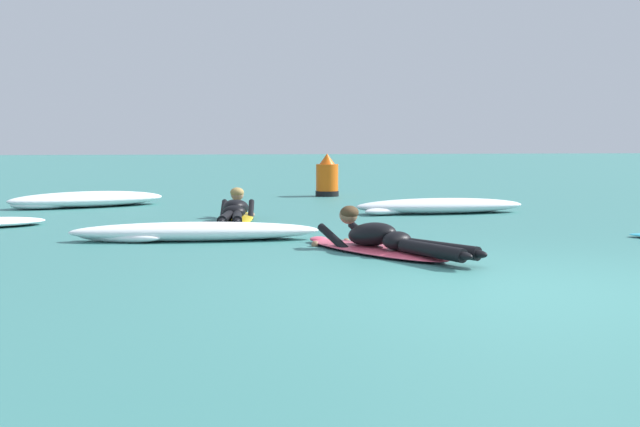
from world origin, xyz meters
name	(u,v)px	position (x,y,z in m)	size (l,w,h in m)	color
ground_plane	(314,199)	(0.00, 10.00, 0.00)	(120.00, 120.00, 0.00)	#387A75
surfer_near	(381,241)	(-0.63, 2.13, 0.13)	(1.57, 2.51, 0.53)	#E54C66
surfer_far	(235,213)	(-1.96, 5.82, 0.14)	(0.83, 2.67, 0.54)	yellow
whitewater_mid_left	(196,232)	(-2.60, 3.60, 0.11)	(3.10, 0.78, 0.23)	white
whitewater_mid_right	(88,200)	(-4.52, 8.98, 0.13)	(3.05, 1.94, 0.29)	white
whitewater_back	(440,206)	(1.58, 6.52, 0.12)	(2.97, 0.83, 0.26)	white
channel_marker_buoy	(327,179)	(0.45, 10.93, 0.38)	(0.52, 0.52, 0.96)	#EA5B0F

